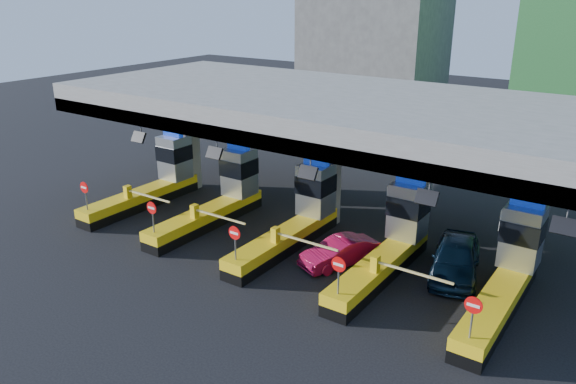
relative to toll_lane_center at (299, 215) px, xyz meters
The scene contains 10 objects.
ground 1.42m from the toll_lane_center, 90.42° to the right, with size 120.00×120.00×0.00m, color black.
toll_canopy 5.40m from the toll_lane_center, 90.02° to the left, with size 28.00×12.09×7.00m.
toll_lane_far_left 10.00m from the toll_lane_center, behind, with size 4.43×8.00×4.16m.
toll_lane_left 5.00m from the toll_lane_center, behind, with size 4.43×8.00×4.16m.
toll_lane_center is the anchor object (origin of this frame).
toll_lane_right 5.00m from the toll_lane_center, ahead, with size 4.43×8.00×4.16m.
toll_lane_far_right 10.00m from the toll_lane_center, ahead, with size 4.43×8.00×4.16m.
bg_building_concrete 39.11m from the toll_lane_center, 111.40° to the left, with size 14.00×10.00×18.00m, color #4C4C49.
van 7.65m from the toll_lane_center, ahead, with size 1.95×4.85×1.65m, color black.
red_car 3.20m from the toll_lane_center, 20.22° to the right, with size 1.32×3.78×1.25m, color maroon.
Camera 1 is at (14.00, -20.99, 11.89)m, focal length 35.00 mm.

